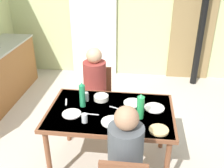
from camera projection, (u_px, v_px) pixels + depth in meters
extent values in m
plane|color=beige|center=(91.00, 160.00, 3.17)|extent=(6.96, 6.96, 0.00)
cube|color=#C1CC8F|center=(115.00, 12.00, 4.98)|extent=(4.51, 0.10, 2.50)
cube|color=olive|center=(193.00, 29.00, 4.87)|extent=(0.80, 0.05, 2.00)
cylinder|color=black|center=(203.00, 19.00, 4.51)|extent=(0.12, 0.12, 2.50)
cube|color=white|center=(93.00, 23.00, 5.03)|extent=(0.90, 0.03, 2.10)
cube|color=brown|center=(110.00, 112.00, 2.81)|extent=(1.36, 0.87, 0.04)
cube|color=beige|center=(110.00, 111.00, 2.80)|extent=(1.31, 0.84, 0.00)
cylinder|color=brown|center=(48.00, 158.00, 2.72)|extent=(0.06, 0.06, 0.71)
cylinder|color=brown|center=(167.00, 168.00, 2.59)|extent=(0.06, 0.06, 0.71)
cylinder|color=brown|center=(67.00, 118.00, 3.37)|extent=(0.06, 0.06, 0.71)
cylinder|color=brown|center=(163.00, 125.00, 3.24)|extent=(0.06, 0.06, 0.71)
cube|color=brown|center=(96.00, 100.00, 3.60)|extent=(0.40, 0.40, 0.04)
cube|color=brown|center=(98.00, 80.00, 3.66)|extent=(0.38, 0.04, 0.42)
cylinder|color=brown|center=(107.00, 122.00, 3.54)|extent=(0.04, 0.04, 0.41)
cylinder|color=brown|center=(82.00, 120.00, 3.58)|extent=(0.04, 0.04, 0.41)
cylinder|color=brown|center=(110.00, 109.00, 3.84)|extent=(0.04, 0.04, 0.41)
cylinder|color=brown|center=(87.00, 107.00, 3.88)|extent=(0.04, 0.04, 0.41)
cube|color=#4E594C|center=(126.00, 166.00, 2.39)|extent=(0.30, 0.22, 0.12)
cylinder|color=#4C5156|center=(125.00, 153.00, 2.18)|extent=(0.30, 0.30, 0.52)
sphere|color=#A87A5B|center=(126.00, 118.00, 2.02)|extent=(0.20, 0.20, 0.20)
cube|color=maroon|center=(94.00, 102.00, 3.43)|extent=(0.30, 0.22, 0.12)
cylinder|color=maroon|center=(95.00, 81.00, 3.41)|extent=(0.30, 0.30, 0.52)
sphere|color=tan|center=(94.00, 56.00, 3.25)|extent=(0.20, 0.20, 0.20)
cylinder|color=#218651|center=(82.00, 96.00, 2.83)|extent=(0.07, 0.07, 0.26)
cone|color=#1C8552|center=(82.00, 84.00, 2.77)|extent=(0.05, 0.05, 0.04)
cylinder|color=green|center=(140.00, 108.00, 2.63)|extent=(0.08, 0.08, 0.24)
cone|color=green|center=(141.00, 96.00, 2.57)|extent=(0.05, 0.05, 0.04)
cylinder|color=silver|center=(101.00, 98.00, 3.00)|extent=(0.17, 0.17, 0.05)
cylinder|color=white|center=(72.00, 114.00, 2.74)|extent=(0.20, 0.20, 0.01)
cylinder|color=white|center=(133.00, 103.00, 2.94)|extent=(0.21, 0.21, 0.01)
cylinder|color=white|center=(112.00, 122.00, 2.61)|extent=(0.23, 0.23, 0.01)
cylinder|color=white|center=(154.00, 108.00, 2.84)|extent=(0.22, 0.22, 0.01)
cylinder|color=silver|center=(84.00, 118.00, 2.59)|extent=(0.06, 0.06, 0.10)
cylinder|color=silver|center=(86.00, 97.00, 2.97)|extent=(0.06, 0.06, 0.10)
cylinder|color=#DBB77A|center=(159.00, 130.00, 2.48)|extent=(0.19, 0.19, 0.02)
cube|color=silver|center=(66.00, 102.00, 2.96)|extent=(0.05, 0.15, 0.00)
cube|color=silver|center=(92.00, 114.00, 2.74)|extent=(0.15, 0.02, 0.00)
cube|color=silver|center=(116.00, 108.00, 2.85)|extent=(0.15, 0.07, 0.00)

